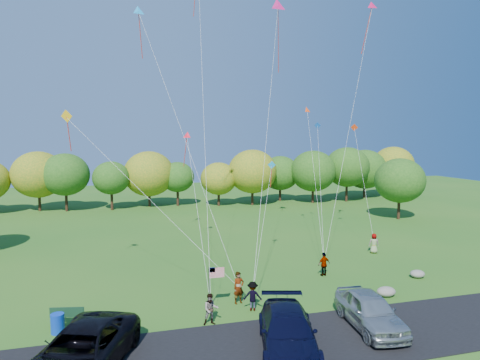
% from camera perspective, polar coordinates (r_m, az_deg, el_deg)
% --- Properties ---
extents(ground, '(140.00, 140.00, 0.00)m').
position_cam_1_polar(ground, '(25.99, 4.89, -16.95)').
color(ground, '#245E1A').
rests_on(ground, ground).
extents(asphalt_lane, '(44.00, 6.00, 0.06)m').
position_cam_1_polar(asphalt_lane, '(22.61, 8.65, -20.56)').
color(asphalt_lane, black).
rests_on(asphalt_lane, ground).
extents(treeline, '(75.75, 27.81, 8.54)m').
position_cam_1_polar(treeline, '(59.37, -5.90, 0.54)').
color(treeline, '#3B2115').
rests_on(treeline, ground).
extents(minivan_dark, '(5.43, 7.59, 1.92)m').
position_cam_1_polar(minivan_dark, '(20.57, -20.38, -20.59)').
color(minivan_dark, black).
rests_on(minivan_dark, asphalt_lane).
extents(minivan_navy, '(4.11, 6.71, 1.82)m').
position_cam_1_polar(minivan_navy, '(21.29, 6.38, -19.46)').
color(minivan_navy, black).
rests_on(minivan_navy, asphalt_lane).
extents(minivan_silver, '(2.71, 5.60, 1.84)m').
position_cam_1_polar(minivan_silver, '(24.34, 16.93, -16.31)').
color(minivan_silver, '#A3AAAE').
rests_on(minivan_silver, asphalt_lane).
extents(flyer_a, '(0.81, 0.64, 1.94)m').
position_cam_1_polar(flyer_a, '(26.57, -0.18, -14.16)').
color(flyer_a, '#4C4C59').
rests_on(flyer_a, ground).
extents(flyer_b, '(0.86, 0.69, 1.70)m').
position_cam_1_polar(flyer_b, '(23.92, -3.91, -16.81)').
color(flyer_b, '#4C4C59').
rests_on(flyer_b, ground).
extents(flyer_c, '(1.25, 0.96, 1.71)m').
position_cam_1_polar(flyer_c, '(25.62, 1.70, -15.21)').
color(flyer_c, '#4C4C59').
rests_on(flyer_c, ground).
extents(flyer_d, '(1.07, 0.61, 1.72)m').
position_cam_1_polar(flyer_d, '(32.05, 11.14, -10.96)').
color(flyer_d, '#4C4C59').
rests_on(flyer_d, ground).
extents(flyer_e, '(0.96, 0.77, 1.72)m').
position_cam_1_polar(flyer_e, '(39.06, 17.43, -8.06)').
color(flyer_e, '#4C4C59').
rests_on(flyer_e, ground).
extents(park_bench, '(1.78, 0.63, 0.99)m').
position_cam_1_polar(park_bench, '(25.70, -22.04, -16.36)').
color(park_bench, '#12321D').
rests_on(park_bench, ground).
extents(trash_barrel, '(0.67, 0.67, 1.01)m').
position_cam_1_polar(trash_barrel, '(24.92, -23.15, -17.18)').
color(trash_barrel, '#0B34AA').
rests_on(trash_barrel, ground).
extents(flag_assembly, '(0.94, 0.61, 2.53)m').
position_cam_1_polar(flag_assembly, '(25.46, -3.52, -12.86)').
color(flag_assembly, black).
rests_on(flag_assembly, ground).
extents(boulder_near, '(1.22, 0.96, 0.61)m').
position_cam_1_polar(boulder_near, '(29.34, 18.91, -13.90)').
color(boulder_near, '#9B9787').
rests_on(boulder_near, ground).
extents(boulder_far, '(1.06, 0.89, 0.55)m').
position_cam_1_polar(boulder_far, '(33.72, 22.58, -11.48)').
color(boulder_far, gray).
rests_on(boulder_far, ground).
extents(kites_aloft, '(25.69, 11.64, 18.90)m').
position_cam_1_polar(kites_aloft, '(38.79, 1.87, 18.83)').
color(kites_aloft, '#CB1663').
rests_on(kites_aloft, ground).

